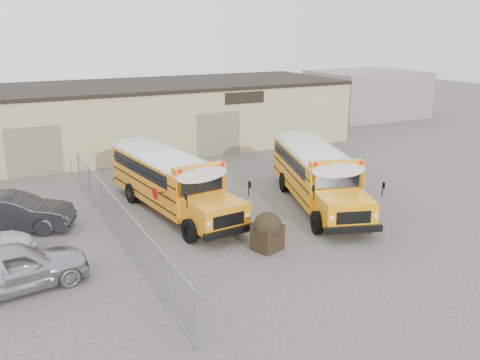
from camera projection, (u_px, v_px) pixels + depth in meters
name	position (u px, v px, depth m)	size (l,w,h in m)	color
ground	(277.00, 239.00, 22.59)	(120.00, 120.00, 0.00)	#44413E
warehouse	(141.00, 115.00, 39.16)	(30.20, 10.20, 4.67)	tan
chainlink_fence	(117.00, 219.00, 22.38)	(0.07, 18.07, 1.81)	gray
distant_building_right	(366.00, 94.00, 52.85)	(10.00, 8.00, 4.40)	gray
school_bus_left	(123.00, 152.00, 30.66)	(3.66, 10.27, 2.94)	orange
school_bus_right	(288.00, 144.00, 32.70)	(5.38, 10.38, 2.96)	orange
tarp_bundle	(267.00, 231.00, 21.36)	(1.31, 1.24, 1.59)	black
car_silver	(14.00, 268.00, 18.03)	(1.98, 4.92, 1.68)	#A4A4A8
car_dark	(13.00, 213.00, 23.34)	(1.77, 5.09, 1.68)	black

